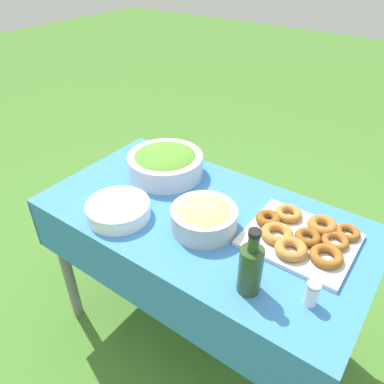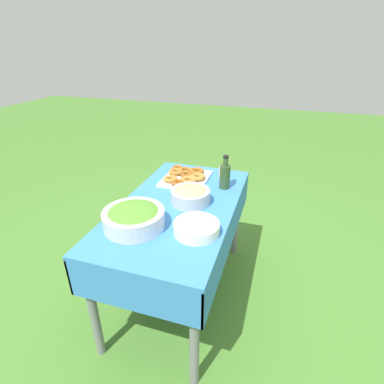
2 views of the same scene
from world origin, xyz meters
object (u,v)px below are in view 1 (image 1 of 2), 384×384
at_px(salad_bowl, 165,163).
at_px(olive_oil_bottle, 250,268).
at_px(donut_platter, 302,236).
at_px(plate_stack, 118,210).
at_px(pasta_bowl, 204,216).

xyz_separation_m(salad_bowl, olive_oil_bottle, (0.63, -0.37, 0.03)).
distance_m(donut_platter, plate_stack, 0.69).
height_order(salad_bowl, plate_stack, salad_bowl).
xyz_separation_m(donut_platter, olive_oil_bottle, (-0.05, -0.30, 0.07)).
relative_size(salad_bowl, olive_oil_bottle, 1.43).
xyz_separation_m(salad_bowl, donut_platter, (0.68, -0.07, -0.04)).
distance_m(salad_bowl, pasta_bowl, 0.41).
height_order(pasta_bowl, donut_platter, pasta_bowl).
distance_m(salad_bowl, donut_platter, 0.68).
relative_size(plate_stack, olive_oil_bottle, 1.04).
relative_size(pasta_bowl, olive_oil_bottle, 1.04).
distance_m(salad_bowl, olive_oil_bottle, 0.73).
xyz_separation_m(plate_stack, olive_oil_bottle, (0.58, -0.03, 0.06)).
height_order(salad_bowl, donut_platter, salad_bowl).
relative_size(donut_platter, plate_stack, 1.59).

